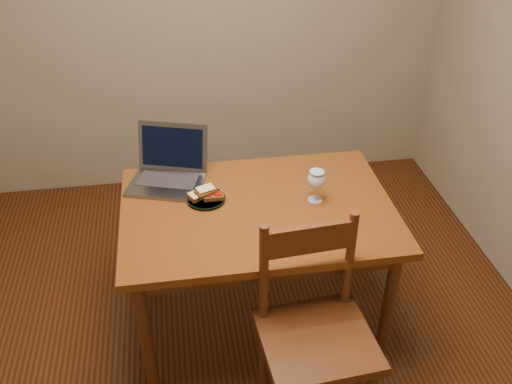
{
  "coord_description": "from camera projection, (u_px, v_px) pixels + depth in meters",
  "views": [
    {
      "loc": [
        -0.25,
        -2.08,
        2.33
      ],
      "look_at": [
        0.1,
        0.15,
        0.8
      ],
      "focal_mm": 40.0,
      "sensor_mm": 36.0,
      "label": 1
    }
  ],
  "objects": [
    {
      "name": "laptop",
      "position": [
        169.0,
        167.0,
        2.9
      ],
      "size": [
        0.45,
        0.43,
        0.26
      ],
      "rotation": [
        0.0,
        0.0,
        -0.31
      ],
      "color": "slate",
      "rests_on": "table"
    },
    {
      "name": "chair",
      "position": [
        316.0,
        326.0,
        2.37
      ],
      "size": [
        0.5,
        0.48,
        0.5
      ],
      "rotation": [
        0.0,
        0.0,
        0.08
      ],
      "color": "#3D1E0C",
      "rests_on": "floor"
    },
    {
      "name": "plate",
      "position": [
        206.0,
        199.0,
        2.77
      ],
      "size": [
        0.19,
        0.19,
        0.02
      ],
      "primitive_type": "cylinder",
      "color": "black",
      "rests_on": "table"
    },
    {
      "name": "sandwich_cheese",
      "position": [
        199.0,
        195.0,
        2.76
      ],
      "size": [
        0.12,
        0.1,
        0.03
      ],
      "primitive_type": null,
      "rotation": [
        0.0,
        0.0,
        0.47
      ],
      "color": "#381E0C",
      "rests_on": "plate"
    },
    {
      "name": "sandwich_tomato",
      "position": [
        214.0,
        196.0,
        2.75
      ],
      "size": [
        0.1,
        0.06,
        0.03
      ],
      "primitive_type": null,
      "rotation": [
        0.0,
        0.0,
        -0.01
      ],
      "color": "#381E0C",
      "rests_on": "plate"
    },
    {
      "name": "floor",
      "position": [
        242.0,
        335.0,
        3.04
      ],
      "size": [
        3.2,
        3.2,
        0.02
      ],
      "primitive_type": "cube",
      "color": "black",
      "rests_on": "ground"
    },
    {
      "name": "back_wall",
      "position": [
        205.0,
        2.0,
        3.63
      ],
      "size": [
        3.2,
        0.02,
        2.6
      ],
      "primitive_type": "cube",
      "color": "gray",
      "rests_on": "floor"
    },
    {
      "name": "table",
      "position": [
        258.0,
        221.0,
        2.77
      ],
      "size": [
        1.3,
        0.9,
        0.74
      ],
      "color": "#522D0D",
      "rests_on": "floor"
    },
    {
      "name": "milk_glass",
      "position": [
        316.0,
        186.0,
        2.73
      ],
      "size": [
        0.09,
        0.09,
        0.17
      ],
      "primitive_type": null,
      "color": "white",
      "rests_on": "table"
    },
    {
      "name": "sandwich_top",
      "position": [
        206.0,
        191.0,
        2.75
      ],
      "size": [
        0.11,
        0.1,
        0.03
      ],
      "primitive_type": null,
      "rotation": [
        0.0,
        0.0,
        0.47
      ],
      "color": "#381E0C",
      "rests_on": "plate"
    }
  ]
}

